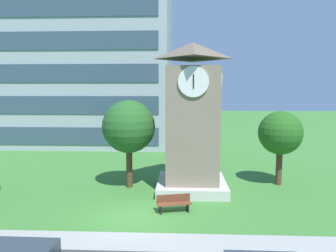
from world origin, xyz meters
TOP-DOWN VIEW (x-y plane):
  - ground_plane at (0.00, 0.00)m, footprint 160.00×160.00m
  - kerb_strip at (0.00, -2.49)m, footprint 120.00×1.60m
  - office_building at (-9.50, 22.33)m, footprint 20.92×12.02m
  - clock_tower at (3.11, 4.51)m, footprint 4.28×4.28m
  - park_bench at (2.07, 0.80)m, footprint 1.86×0.87m
  - tree_near_tower at (8.97, 5.81)m, footprint 2.87×2.87m
  - tree_streetside at (-0.94, 4.84)m, footprint 3.40×3.40m

SIDE VIEW (x-z plane):
  - ground_plane at x=0.00m, z-range 0.00..0.00m
  - kerb_strip at x=0.00m, z-range 0.00..0.01m
  - park_bench at x=2.07m, z-range 0.02..0.90m
  - tree_near_tower at x=8.97m, z-range 1.00..5.94m
  - tree_streetside at x=-0.94m, z-range 1.12..6.80m
  - clock_tower at x=3.11m, z-range -0.53..8.66m
  - office_building at x=-9.50m, z-range 0.00..22.40m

